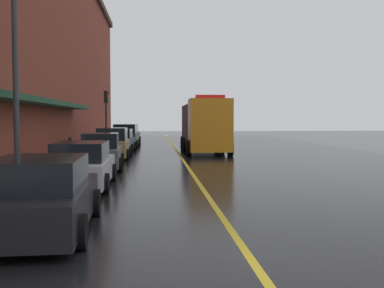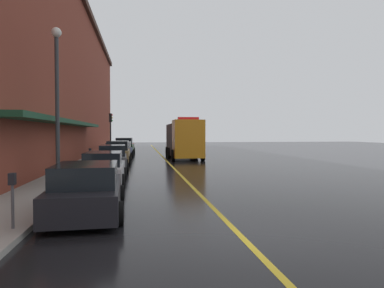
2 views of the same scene
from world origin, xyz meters
TOP-DOWN VIEW (x-y plane):
  - ground_plane at (0.00, 25.00)m, footprint 112.00×112.00m
  - sidewalk_left at (-6.20, 25.00)m, footprint 2.40×70.00m
  - lane_center_stripe at (0.00, 25.00)m, footprint 0.16×70.00m
  - parked_car_0 at (-3.89, 2.87)m, footprint 2.26×4.72m
  - parked_car_1 at (-4.01, 9.15)m, footprint 2.07×4.87m
  - parked_car_2 at (-4.01, 14.83)m, footprint 2.07×4.33m
  - parked_car_3 at (-4.01, 20.54)m, footprint 2.02×4.30m
  - parked_car_4 at (-4.03, 25.84)m, footprint 2.20×4.49m
  - parked_car_5 at (-3.93, 31.49)m, footprint 2.25×4.47m
  - parked_car_6 at (-4.01, 36.72)m, footprint 2.19×4.39m
  - utility_truck at (1.81, 24.98)m, footprint 2.91×8.59m
  - parking_meter_1 at (-5.35, 25.03)m, footprint 0.14×0.18m
  - parking_meter_2 at (-5.35, 14.41)m, footprint 0.14×0.18m
  - street_lamp_left at (-5.95, 8.50)m, footprint 0.44×0.44m
  - traffic_light_near at (-5.29, 29.54)m, footprint 0.38×0.36m

SIDE VIEW (x-z plane):
  - ground_plane at x=0.00m, z-range 0.00..0.00m
  - lane_center_stripe at x=0.00m, z-range 0.00..0.01m
  - sidewalk_left at x=-6.20m, z-range 0.00..0.15m
  - parked_car_0 at x=-3.89m, z-range -0.04..1.50m
  - parked_car_1 at x=-4.01m, z-range -0.04..1.50m
  - parked_car_4 at x=-4.03m, z-range -0.05..1.58m
  - parked_car_2 at x=-4.01m, z-range -0.05..1.61m
  - parked_car_3 at x=-4.01m, z-range -0.06..1.73m
  - parked_car_6 at x=-4.01m, z-range -0.06..1.73m
  - parked_car_5 at x=-3.93m, z-range -0.07..1.81m
  - parking_meter_1 at x=-5.35m, z-range 0.39..1.72m
  - parking_meter_2 at x=-5.35m, z-range 0.39..1.72m
  - utility_truck at x=1.81m, z-range -0.09..3.69m
  - traffic_light_near at x=-5.29m, z-range 1.01..5.31m
  - street_lamp_left at x=-5.95m, z-range 0.93..7.87m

